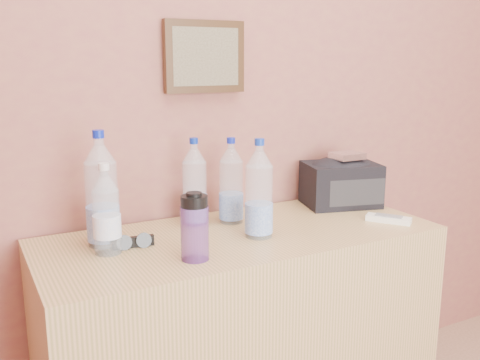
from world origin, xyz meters
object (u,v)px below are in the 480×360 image
at_px(ac_remote, 389,219).
at_px(pet_large_b, 231,185).
at_px(pet_large_c, 195,187).
at_px(nalgene_bottle, 195,227).
at_px(dresser, 241,346).
at_px(pet_large_d, 259,194).
at_px(pet_small, 106,214).
at_px(foil_packet, 347,156).
at_px(sunglasses, 133,242).
at_px(pet_large_a, 102,195).
at_px(toiletry_bag, 341,181).

bearing_deg(ac_remote, pet_large_b, -154.29).
relative_size(pet_large_c, nalgene_bottle, 1.53).
xyz_separation_m(dresser, pet_large_d, (0.04, -0.06, 0.56)).
relative_size(pet_small, foil_packet, 2.40).
relative_size(pet_large_b, pet_large_c, 0.99).
distance_m(pet_large_c, pet_small, 0.37).
relative_size(dresser, ac_remote, 8.57).
xyz_separation_m(pet_small, sunglasses, (0.08, 0.01, -0.10)).
xyz_separation_m(dresser, sunglasses, (-0.36, 0.04, 0.43)).
relative_size(dresser, pet_large_c, 4.35).
bearing_deg(pet_large_c, pet_large_a, -169.00).
bearing_deg(pet_large_a, pet_large_b, 3.37).
bearing_deg(dresser, pet_large_c, 118.99).
relative_size(pet_small, nalgene_bottle, 1.37).
height_order(pet_large_c, sunglasses, pet_large_c).
relative_size(pet_large_b, ac_remote, 1.96).
xyz_separation_m(pet_large_b, nalgene_bottle, (-0.26, -0.28, -0.04)).
distance_m(pet_large_d, nalgene_bottle, 0.28).
distance_m(sunglasses, ac_remote, 0.90).
bearing_deg(dresser, pet_large_d, -56.75).
xyz_separation_m(pet_large_b, foil_packet, (0.49, -0.02, 0.07)).
bearing_deg(foil_packet, pet_large_b, 177.25).
height_order(pet_large_b, pet_large_d, pet_large_d).
relative_size(pet_large_b, toiletry_bag, 1.08).
relative_size(pet_large_c, pet_small, 1.12).
height_order(nalgene_bottle, ac_remote, nalgene_bottle).
distance_m(pet_large_b, foil_packet, 0.50).
bearing_deg(dresser, pet_large_a, 166.66).
relative_size(pet_large_b, pet_small, 1.11).
distance_m(pet_small, nalgene_bottle, 0.27).
height_order(nalgene_bottle, toiletry_bag, nalgene_bottle).
height_order(pet_large_a, nalgene_bottle, pet_large_a).
relative_size(pet_large_c, toiletry_bag, 1.09).
distance_m(pet_large_b, pet_large_c, 0.13).
bearing_deg(pet_large_c, pet_small, -157.19).
bearing_deg(pet_large_a, pet_small, -95.91).
xyz_separation_m(pet_large_d, sunglasses, (-0.39, 0.09, -0.13)).
height_order(pet_small, foil_packet, pet_small).
height_order(dresser, sunglasses, sunglasses).
bearing_deg(ac_remote, nalgene_bottle, -125.19).
relative_size(pet_large_a, pet_large_d, 1.11).
distance_m(pet_large_d, pet_small, 0.48).
distance_m(sunglasses, foil_packet, 0.90).
relative_size(pet_large_a, pet_small, 1.32).
bearing_deg(foil_packet, sunglasses, -175.49).
bearing_deg(ac_remote, pet_large_c, -152.28).
bearing_deg(foil_packet, pet_small, -175.07).
height_order(pet_large_d, toiletry_bag, pet_large_d).
distance_m(dresser, pet_large_d, 0.56).
bearing_deg(foil_packet, ac_remote, -89.66).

